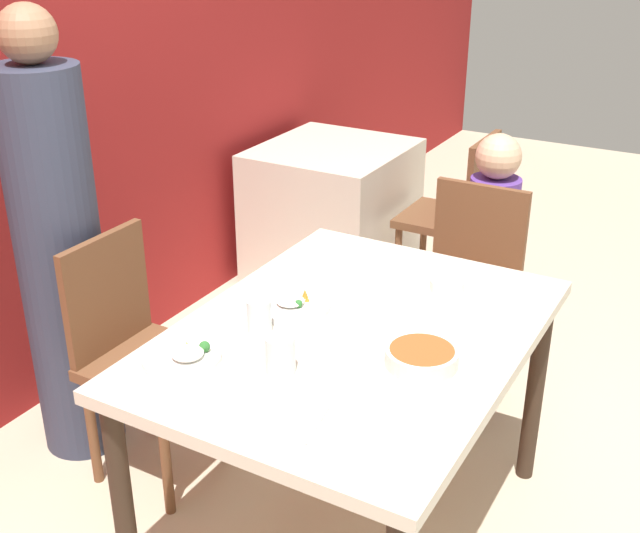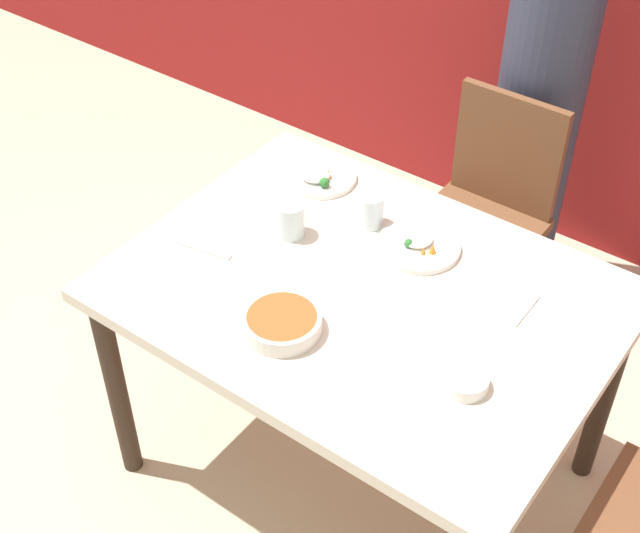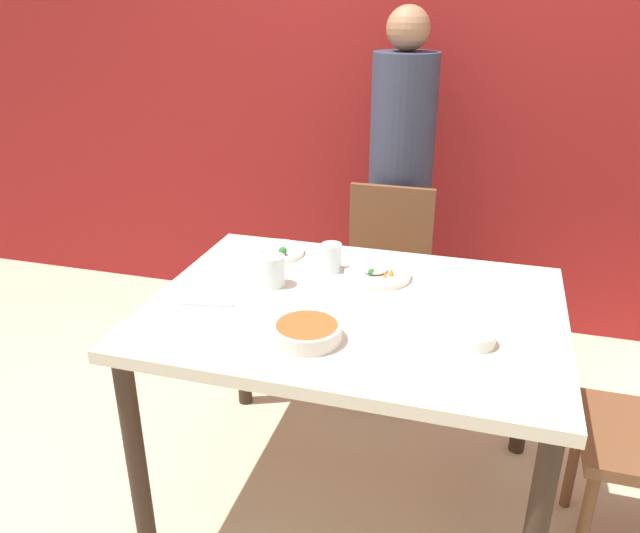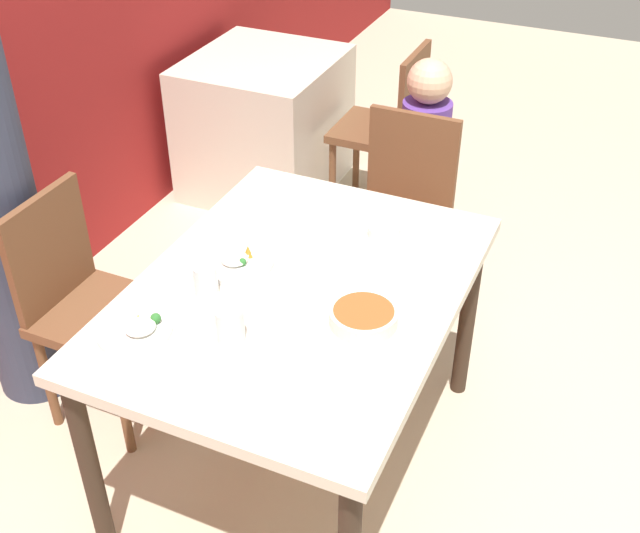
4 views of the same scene
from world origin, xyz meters
TOP-DOWN VIEW (x-y plane):
  - ground_plane at (0.00, 0.00)m, footprint 10.00×10.00m
  - wall_back at (0.00, 1.50)m, footprint 10.00×0.06m
  - dining_table at (0.00, 0.00)m, footprint 1.28×0.95m
  - chair_adult_spot at (-0.05, 0.81)m, footprint 0.40×0.40m
  - person_adult at (-0.05, 1.13)m, footprint 0.30×0.30m
  - bowl_curry at (-0.08, -0.25)m, footprint 0.20×0.20m
  - plate_rice_adult at (-0.38, 0.32)m, footprint 0.22×0.22m
  - plate_rice_child at (0.03, 0.22)m, footprint 0.23×0.23m
  - bowl_rice_small at (0.38, -0.14)m, footprint 0.11×0.11m
  - glass_water_tall at (-0.14, 0.24)m, footprint 0.07×0.07m
  - glass_water_short at (-0.30, 0.07)m, footprint 0.08×0.08m
  - napkin_folded at (0.31, 0.17)m, footprint 0.14×0.14m
  - fork_steel at (-0.45, -0.13)m, footprint 0.18×0.05m

SIDE VIEW (x-z plane):
  - ground_plane at x=0.00m, z-range 0.00..0.00m
  - chair_adult_spot at x=-0.05m, z-range 0.05..0.94m
  - dining_table at x=0.00m, z-range 0.30..1.06m
  - person_adult at x=-0.05m, z-range -0.05..1.57m
  - napkin_folded at x=0.31m, z-range 0.77..0.77m
  - fork_steel at x=-0.45m, z-range 0.77..0.77m
  - plate_rice_child at x=0.03m, z-range 0.76..0.80m
  - plate_rice_adult at x=-0.38m, z-range 0.76..0.81m
  - bowl_rice_small at x=0.38m, z-range 0.77..0.81m
  - bowl_curry at x=-0.08m, z-range 0.77..0.82m
  - glass_water_tall at x=-0.14m, z-range 0.77..0.87m
  - glass_water_short at x=-0.30m, z-range 0.77..0.87m
  - wall_back at x=0.00m, z-range 0.00..2.70m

